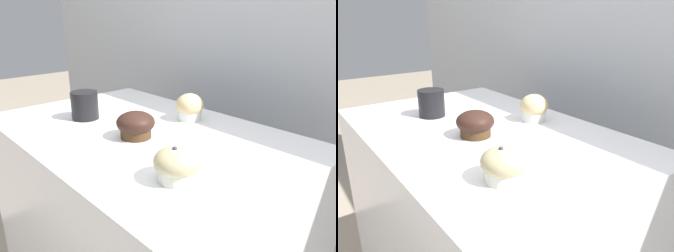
% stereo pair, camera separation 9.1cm
% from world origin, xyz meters
% --- Properties ---
extents(wall_back, '(3.20, 0.10, 1.80)m').
position_xyz_m(wall_back, '(0.00, 0.60, 0.90)').
color(wall_back, '#B2B7BC').
rests_on(wall_back, ground).
extents(display_counter, '(1.00, 0.64, 0.90)m').
position_xyz_m(display_counter, '(0.00, 0.00, 0.45)').
color(display_counter, white).
rests_on(display_counter, ground).
extents(muffin_front_center, '(0.11, 0.11, 0.08)m').
position_xyz_m(muffin_front_center, '(0.30, -0.14, 0.93)').
color(muffin_front_center, silver).
rests_on(muffin_front_center, display_counter).
extents(muffin_back_left, '(0.11, 0.11, 0.08)m').
position_xyz_m(muffin_back_left, '(0.03, -0.05, 0.93)').
color(muffin_back_left, '#47301A').
rests_on(muffin_back_left, display_counter).
extents(muffin_back_right, '(0.09, 0.09, 0.09)m').
position_xyz_m(muffin_back_right, '(0.03, 0.18, 0.94)').
color(muffin_back_right, white).
rests_on(muffin_back_right, display_counter).
extents(coffee_cup, '(0.11, 0.12, 0.09)m').
position_xyz_m(coffee_cup, '(-0.22, -0.06, 0.94)').
color(coffee_cup, black).
rests_on(coffee_cup, display_counter).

